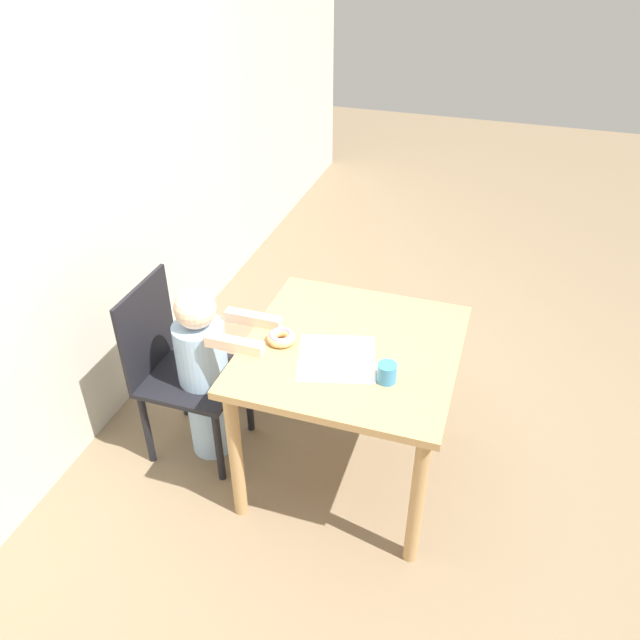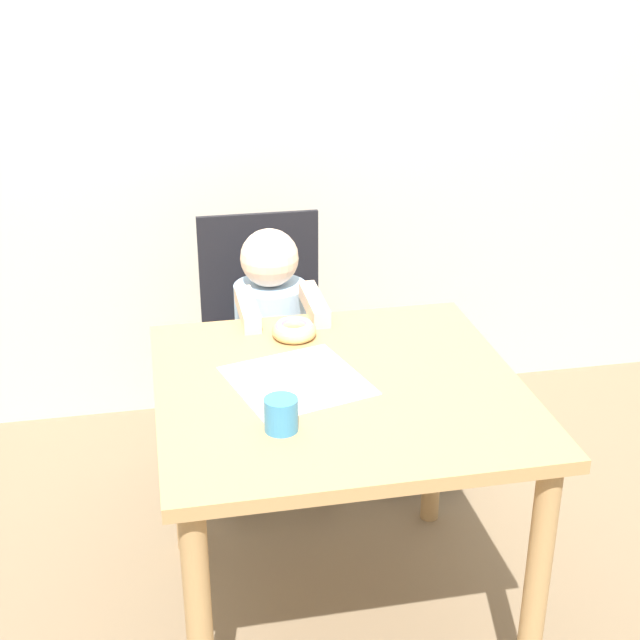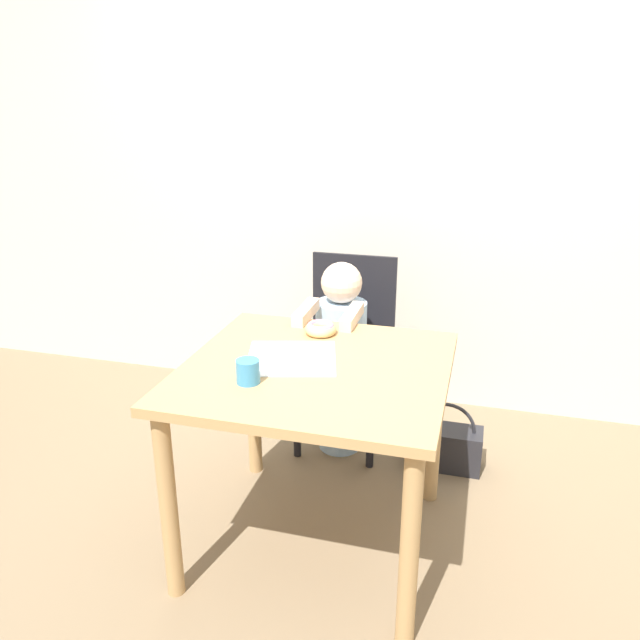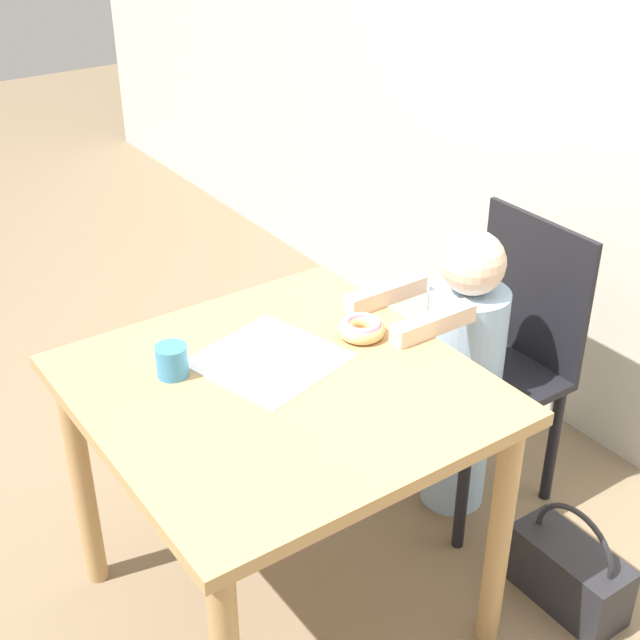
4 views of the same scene
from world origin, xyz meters
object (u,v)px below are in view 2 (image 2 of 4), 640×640
chair (267,347)px  child_figure (272,361)px  donut (294,329)px  handbag (417,446)px  cup (281,414)px

chair → child_figure: child_figure is taller
donut → handbag: donut is taller
chair → child_figure: (0.00, -0.13, 0.01)m
chair → cup: (-0.10, -1.01, 0.32)m
chair → handbag: size_ratio=2.71×
chair → donut: 0.60m
chair → handbag: (0.51, -0.16, -0.36)m
handbag → cup: size_ratio=4.17×
cup → donut: bearing=76.8°
child_figure → handbag: size_ratio=2.80×
donut → cup: (-0.11, -0.49, 0.02)m
child_figure → handbag: bearing=-3.2°
child_figure → cup: size_ratio=11.65×
child_figure → cup: bearing=-96.7°
child_figure → chair: bearing=90.0°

